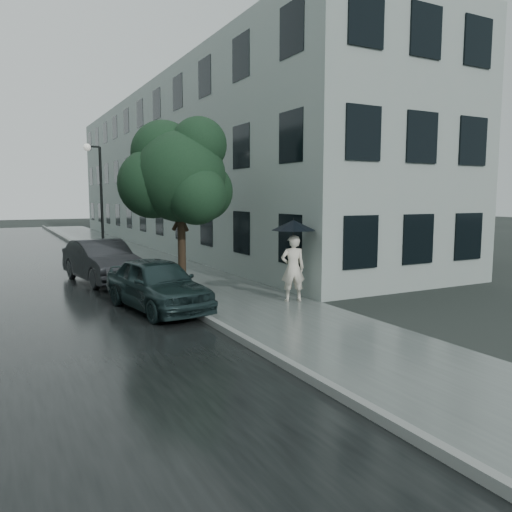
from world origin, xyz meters
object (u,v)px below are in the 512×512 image
pedestrian (293,268)px  street_tree (179,175)px  lamp_post (98,195)px  car_near (157,284)px  car_far (102,261)px

pedestrian → street_tree: (-2.15, 3.02, 2.58)m
street_tree → lamp_post: 8.55m
pedestrian → car_near: (-3.59, 0.72, -0.25)m
pedestrian → car_far: bearing=-35.7°
street_tree → car_far: street_tree is taller
pedestrian → car_near: 3.67m
lamp_post → pedestrian: bearing=-83.1°
street_tree → lamp_post: bearing=95.6°
pedestrian → car_far: size_ratio=0.43×
lamp_post → car_near: lamp_post is taller
car_far → car_near: bearing=-93.5°
lamp_post → car_near: (-0.60, -10.79, -2.28)m
lamp_post → car_far: bearing=-107.6°
pedestrian → lamp_post: size_ratio=0.35×
street_tree → car_near: bearing=-122.0°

